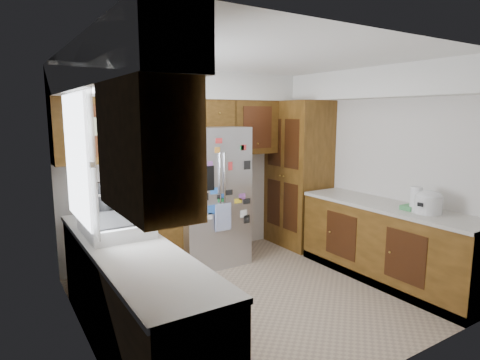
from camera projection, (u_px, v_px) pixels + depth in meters
name	position (u px, v px, depth m)	size (l,w,h in m)	color
floor	(260.00, 295.00, 4.40)	(3.60, 3.60, 0.00)	tan
room_shell	(234.00, 127.00, 4.36)	(3.64, 3.24, 2.52)	silver
left_counter_run	(136.00, 285.00, 3.64)	(1.36, 3.20, 0.92)	#442B0D
right_counter_run	(387.00, 246.00, 4.73)	(0.63, 2.25, 0.92)	#442B0D
pantry	(298.00, 174.00, 5.98)	(0.60, 0.90, 2.15)	#442B0D
fridge	(208.00, 196.00, 5.26)	(0.90, 0.79, 1.80)	#B0B0B5
bridge_cabinet	(199.00, 113.00, 5.28)	(0.96, 0.34, 0.35)	#442B0D
fridge_top_items	(194.00, 90.00, 5.13)	(0.83, 0.29, 0.27)	blue
sink_assembly	(116.00, 226.00, 3.53)	(0.52, 0.70, 0.37)	silver
left_counter_clutter	(100.00, 203.00, 4.15)	(0.40, 0.84, 0.38)	black
rice_cooker	(428.00, 201.00, 4.23)	(0.29, 0.28, 0.25)	silver
paper_towel	(416.00, 199.00, 4.32)	(0.12, 0.12, 0.27)	white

